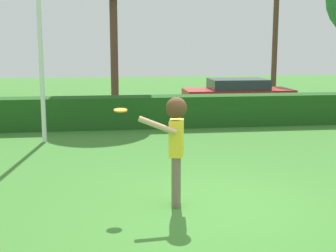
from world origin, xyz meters
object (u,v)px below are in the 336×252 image
at_px(lamppost, 39,14).
at_px(parked_car_red, 238,93).
at_px(person, 176,137).
at_px(frisbee, 120,110).

relative_size(lamppost, parked_car_red, 1.44).
bearing_deg(person, lamppost, 116.65).
xyz_separation_m(person, lamppost, (-2.75, 5.48, 2.22)).
xyz_separation_m(lamppost, parked_car_red, (6.81, 5.09, -2.67)).
distance_m(frisbee, lamppost, 5.74).
bearing_deg(lamppost, frisbee, -69.76).
height_order(frisbee, lamppost, lamppost).
relative_size(frisbee, parked_car_red, 0.05).
distance_m(lamppost, parked_car_red, 8.92).
bearing_deg(frisbee, parked_car_red, 64.21).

